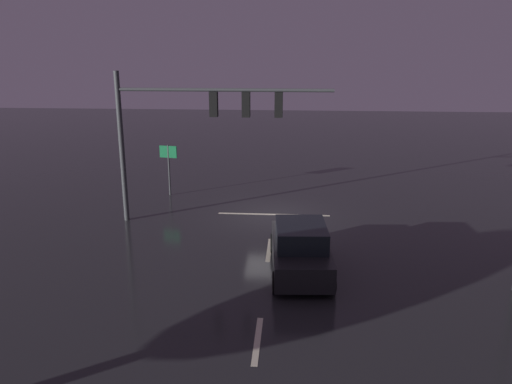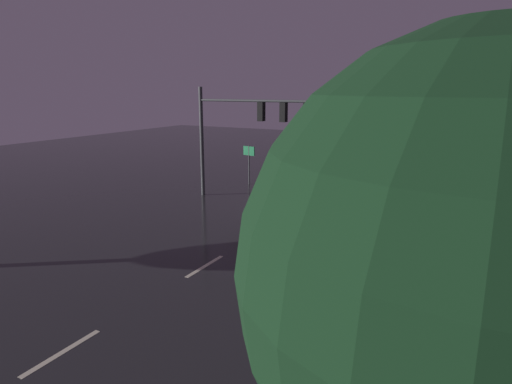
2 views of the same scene
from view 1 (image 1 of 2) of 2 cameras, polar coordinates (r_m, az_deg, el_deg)
ground_plane at (r=22.38m, az=2.03°, el=-2.68°), size 80.00×80.00×0.00m
traffic_signal_assembly at (r=20.67m, az=-6.61°, el=8.48°), size 8.83×0.47×6.33m
lane_dash_far at (r=18.63m, az=1.51°, el=-6.59°), size 0.16×2.20×0.01m
lane_dash_mid at (r=13.30m, az=0.17°, el=-16.54°), size 0.16×2.20×0.01m
stop_bar at (r=22.49m, az=2.04°, el=-2.56°), size 5.00×0.16×0.01m
car_approaching at (r=16.68m, az=5.07°, el=-6.49°), size 2.15×4.46×1.70m
route_sign at (r=25.38m, az=-9.94°, el=3.72°), size 0.90×0.22×2.59m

